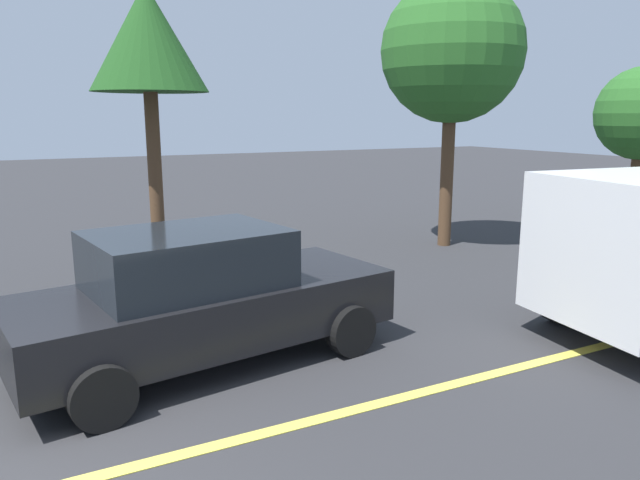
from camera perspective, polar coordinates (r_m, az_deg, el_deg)
name	(u,v)px	position (r m, az deg, el deg)	size (l,w,h in m)	color
lane_marking_centre	(327,417)	(6.15, 0.71, -16.54)	(28.00, 0.16, 0.01)	#E0D14C
car_black_far_lane	(202,297)	(7.22, -11.22, -5.36)	(4.65, 2.48, 1.64)	black
tree_left_verge	(452,52)	(13.79, 12.50, 17.11)	(3.08, 3.08, 5.83)	#513823
tree_centre_verge	(148,42)	(10.78, -16.13, 17.69)	(1.96, 1.96, 5.05)	#513823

